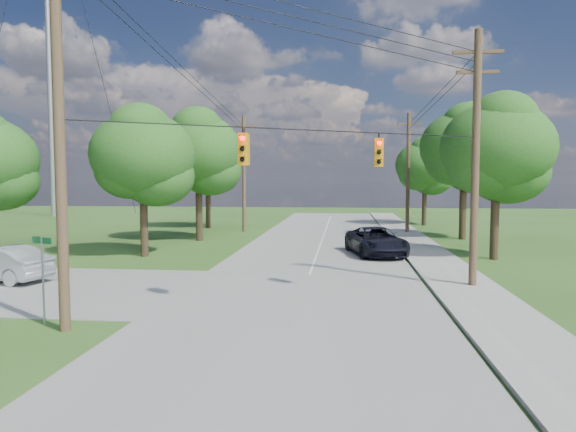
# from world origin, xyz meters

# --- Properties ---
(ground) EXTENTS (140.00, 140.00, 0.00)m
(ground) POSITION_xyz_m (0.00, 0.00, 0.00)
(ground) COLOR #2B4E1A
(ground) RESTS_ON ground
(main_road) EXTENTS (10.00, 100.00, 0.03)m
(main_road) POSITION_xyz_m (2.00, 5.00, 0.01)
(main_road) COLOR gray
(main_road) RESTS_ON ground
(sidewalk_east) EXTENTS (2.60, 100.00, 0.12)m
(sidewalk_east) POSITION_xyz_m (8.70, 5.00, 0.06)
(sidewalk_east) COLOR #A19F97
(sidewalk_east) RESTS_ON ground
(pole_sw) EXTENTS (2.00, 0.32, 12.00)m
(pole_sw) POSITION_xyz_m (-4.60, 0.40, 6.23)
(pole_sw) COLOR brown
(pole_sw) RESTS_ON ground
(pole_ne) EXTENTS (2.00, 0.32, 10.50)m
(pole_ne) POSITION_xyz_m (8.90, 8.00, 5.47)
(pole_ne) COLOR brown
(pole_ne) RESTS_ON ground
(pole_north_e) EXTENTS (2.00, 0.32, 10.00)m
(pole_north_e) POSITION_xyz_m (8.90, 30.00, 5.13)
(pole_north_e) COLOR brown
(pole_north_e) RESTS_ON ground
(pole_north_w) EXTENTS (2.00, 0.32, 10.00)m
(pole_north_w) POSITION_xyz_m (-5.00, 30.00, 5.13)
(pole_north_w) COLOR brown
(pole_north_w) RESTS_ON ground
(power_lines) EXTENTS (13.93, 29.62, 4.93)m
(power_lines) POSITION_xyz_m (1.50, 11.54, 9.15)
(power_lines) COLOR black
(power_lines) RESTS_ON ground
(traffic_signals) EXTENTS (4.91, 3.27, 1.05)m
(traffic_signals) POSITION_xyz_m (2.55, 4.43, 5.50)
(traffic_signals) COLOR orange
(traffic_signals) RESTS_ON ground
(radio_mast) EXTENTS (0.70, 0.70, 45.00)m
(radio_mast) POSITION_xyz_m (-32.00, 46.00, 22.50)
(radio_mast) COLOR gray
(radio_mast) RESTS_ON ground
(tree_w_near) EXTENTS (6.00, 6.00, 8.40)m
(tree_w_near) POSITION_xyz_m (-8.00, 15.00, 5.92)
(tree_w_near) COLOR #3C2D1E
(tree_w_near) RESTS_ON ground
(tree_w_mid) EXTENTS (6.40, 6.40, 9.22)m
(tree_w_mid) POSITION_xyz_m (-7.00, 23.00, 6.58)
(tree_w_mid) COLOR #3C2D1E
(tree_w_mid) RESTS_ON ground
(tree_w_far) EXTENTS (6.00, 6.00, 8.73)m
(tree_w_far) POSITION_xyz_m (-9.00, 33.00, 6.25)
(tree_w_far) COLOR #3C2D1E
(tree_w_far) RESTS_ON ground
(tree_e_near) EXTENTS (6.20, 6.20, 8.81)m
(tree_e_near) POSITION_xyz_m (12.00, 16.00, 6.25)
(tree_e_near) COLOR #3C2D1E
(tree_e_near) RESTS_ON ground
(tree_e_mid) EXTENTS (6.60, 6.60, 9.64)m
(tree_e_mid) POSITION_xyz_m (12.50, 26.00, 6.91)
(tree_e_mid) COLOR #3C2D1E
(tree_e_mid) RESTS_ON ground
(tree_e_far) EXTENTS (5.80, 5.80, 8.32)m
(tree_e_far) POSITION_xyz_m (11.50, 38.00, 5.92)
(tree_e_far) COLOR #3C2D1E
(tree_e_far) RESTS_ON ground
(car_main_north) EXTENTS (3.89, 6.30, 1.63)m
(car_main_north) POSITION_xyz_m (5.50, 16.94, 0.84)
(car_main_north) COLOR black
(car_main_north) RESTS_ON main_road
(street_name_sign) EXTENTS (0.78, 0.31, 2.72)m
(street_name_sign) POSITION_xyz_m (-5.62, 1.00, 1.73)
(street_name_sign) COLOR gray
(street_name_sign) RESTS_ON ground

